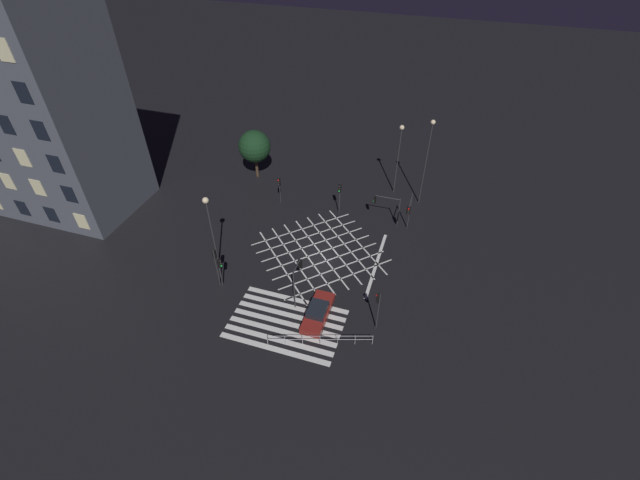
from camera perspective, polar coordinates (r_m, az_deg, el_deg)
ground_plane at (r=42.83m, az=0.00°, el=-1.65°), size 200.00×200.00×0.00m
road_markings at (r=39.19m, az=-1.98°, el=-6.67°), size 14.18×19.42×0.01m
traffic_light_nw_cross at (r=48.45m, az=-5.47°, el=7.28°), size 0.36×0.39×3.31m
traffic_light_median_north at (r=46.31m, az=2.60°, el=6.31°), size 0.36×0.39×3.87m
traffic_light_median_south at (r=36.14m, az=-3.02°, el=-4.59°), size 0.36×1.92×4.35m
traffic_light_sw_main at (r=38.87m, az=-13.19°, el=-3.50°), size 0.39×0.36×3.35m
traffic_light_se_main at (r=34.45m, az=7.72°, el=-8.47°), size 0.39×0.36×4.10m
traffic_light_sw_cross at (r=38.69m, az=-13.74°, el=-2.62°), size 0.36×0.39×4.21m
traffic_light_ne_cross at (r=43.86m, az=11.81°, el=3.98°), size 0.36×2.53×4.43m
traffic_light_ne_main at (r=45.46m, az=8.62°, el=4.86°), size 2.90×0.36×3.51m
street_lamp_east at (r=39.04m, az=-14.61°, el=3.13°), size 0.57×0.57×7.82m
street_lamp_west at (r=49.15m, az=10.56°, el=12.24°), size 0.53×0.53×8.47m
street_lamp_far at (r=47.45m, az=14.23°, el=11.72°), size 0.50×0.50×10.08m
street_tree_near at (r=52.92m, az=-8.73°, el=12.23°), size 3.86×3.86×6.06m
waiting_car at (r=36.59m, az=-0.28°, el=-9.63°), size 1.74×4.63×1.36m
pedestrian_railing at (r=34.87m, az=0.00°, el=-13.03°), size 8.05×2.60×1.05m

